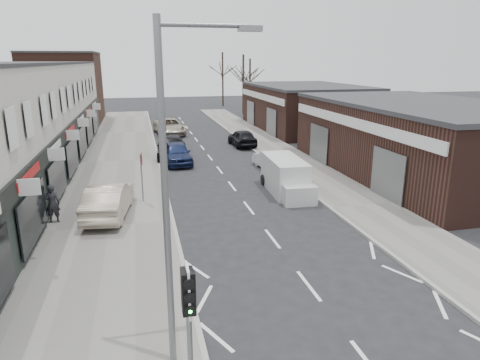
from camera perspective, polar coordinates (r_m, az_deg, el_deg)
ground at (r=13.29m, az=12.53°, el=-17.73°), size 160.00×160.00×0.00m
pavement_left at (r=32.72m, az=-15.78°, el=2.40°), size 5.50×64.00×0.12m
pavement_right at (r=34.45m, az=5.47°, el=3.58°), size 3.50×64.00×0.12m
shop_terrace_left at (r=30.76m, az=-29.15°, el=6.82°), size 8.00×41.00×7.10m
brick_block_far at (r=55.61m, az=-22.36°, el=11.19°), size 8.00×10.00×8.00m
right_unit_near at (r=30.12m, az=22.92°, el=4.91°), size 10.00×18.00×4.50m
right_unit_far at (r=47.57m, az=8.68°, el=9.48°), size 10.00×16.00×4.50m
tree_far_a at (r=60.03m, az=0.43°, el=8.75°), size 3.60×3.60×8.00m
tree_far_b at (r=66.42m, az=1.31°, el=9.41°), size 3.60×3.60×7.50m
tree_far_c at (r=71.57m, az=-2.28°, el=9.86°), size 3.60×3.60×8.50m
traffic_light at (r=9.26m, az=-6.90°, el=-15.83°), size 0.28×0.60×3.10m
street_lamp at (r=9.47m, az=-8.93°, el=-0.55°), size 2.23×0.22×8.00m
warning_sign at (r=22.45m, az=-12.97°, el=2.31°), size 0.12×0.80×2.70m
white_van at (r=24.20m, az=6.09°, el=0.45°), size 1.96×5.06×1.94m
sedan_on_pavement at (r=21.06m, az=-17.12°, el=-2.50°), size 2.30×5.03×1.60m
pedestrian at (r=21.07m, az=-23.74°, el=-2.89°), size 0.67×0.46×1.78m
parked_car_left_a at (r=31.30m, az=-8.41°, el=3.59°), size 2.05×4.65×1.55m
parked_car_left_b at (r=33.38m, az=-9.11°, el=4.32°), size 2.56×5.51×1.56m
parked_car_left_c at (r=44.03m, az=-9.39°, el=7.04°), size 3.16×5.90×1.57m
parked_car_right_a at (r=29.32m, az=4.22°, el=2.67°), size 1.76×4.13×1.32m
parked_car_right_b at (r=37.37m, az=0.29°, el=5.66°), size 1.94×4.41×1.48m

